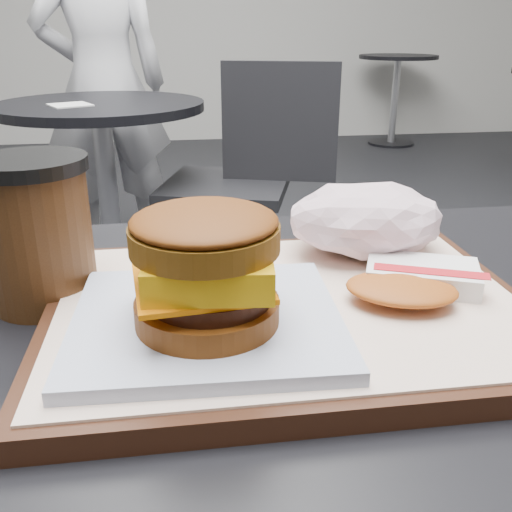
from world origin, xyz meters
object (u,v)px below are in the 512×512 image
object	(u,v)px
neighbor_table	(105,161)
hash_brown	(413,281)
crumpled_wrapper	(366,220)
breakfast_sandwich	(207,281)
neighbor_chair	(245,172)
serving_tray	(289,311)
patron	(104,84)
coffee_cup	(37,228)

from	to	relation	value
neighbor_table	hash_brown	bearing A→B (deg)	-75.15
crumpled_wrapper	neighbor_table	bearing A→B (deg)	105.35
breakfast_sandwich	crumpled_wrapper	distance (m)	0.21
hash_brown	neighbor_chair	world-z (taller)	neighbor_chair
breakfast_sandwich	neighbor_chair	bearing A→B (deg)	82.12
serving_tray	hash_brown	distance (m)	0.10
breakfast_sandwich	patron	bearing A→B (deg)	97.78
neighbor_table	neighbor_chair	size ratio (longest dim) A/B	0.85
crumpled_wrapper	coffee_cup	size ratio (longest dim) A/B	1.16
coffee_cup	neighbor_table	distance (m)	1.58
neighbor_table	neighbor_chair	xyz separation A→B (m)	(0.48, -0.07, -0.04)
neighbor_table	neighbor_chair	distance (m)	0.49
serving_tray	crumpled_wrapper	size ratio (longest dim) A/B	2.61
breakfast_sandwich	patron	size ratio (longest dim) A/B	0.13
hash_brown	crumpled_wrapper	world-z (taller)	crumpled_wrapper
breakfast_sandwich	crumpled_wrapper	xyz separation A→B (m)	(0.16, 0.13, -0.01)
neighbor_table	neighbor_chair	bearing A→B (deg)	-8.43
hash_brown	neighbor_chair	xyz separation A→B (m)	(0.05, 1.55, -0.29)
hash_brown	crumpled_wrapper	bearing A→B (deg)	96.25
hash_brown	coffee_cup	xyz separation A→B (m)	(-0.30, 0.07, 0.04)
crumpled_wrapper	neighbor_chair	xyz separation A→B (m)	(0.06, 1.46, -0.31)
hash_brown	neighbor_chair	size ratio (longest dim) A/B	0.15
serving_tray	breakfast_sandwich	distance (m)	0.09
serving_tray	patron	world-z (taller)	patron
crumpled_wrapper	neighbor_table	distance (m)	1.61
crumpled_wrapper	neighbor_chair	size ratio (longest dim) A/B	0.17
neighbor_table	patron	xyz separation A→B (m)	(-0.05, 0.59, 0.20)
breakfast_sandwich	patron	xyz separation A→B (m)	(-0.31, 2.25, -0.08)
coffee_cup	neighbor_chair	distance (m)	1.56
crumpled_wrapper	serving_tray	bearing A→B (deg)	-135.07
hash_brown	coffee_cup	distance (m)	0.31
patron	coffee_cup	bearing A→B (deg)	85.63
serving_tray	neighbor_chair	size ratio (longest dim) A/B	0.43
breakfast_sandwich	patron	distance (m)	2.27
hash_brown	patron	xyz separation A→B (m)	(-0.47, 2.20, -0.05)
hash_brown	neighbor_table	world-z (taller)	hash_brown
coffee_cup	patron	world-z (taller)	patron
neighbor_table	neighbor_chair	world-z (taller)	neighbor_chair
serving_tray	coffee_cup	distance (m)	0.22
coffee_cup	breakfast_sandwich	bearing A→B (deg)	-38.95
crumpled_wrapper	neighbor_chair	world-z (taller)	neighbor_chair
serving_tray	hash_brown	bearing A→B (deg)	-0.98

